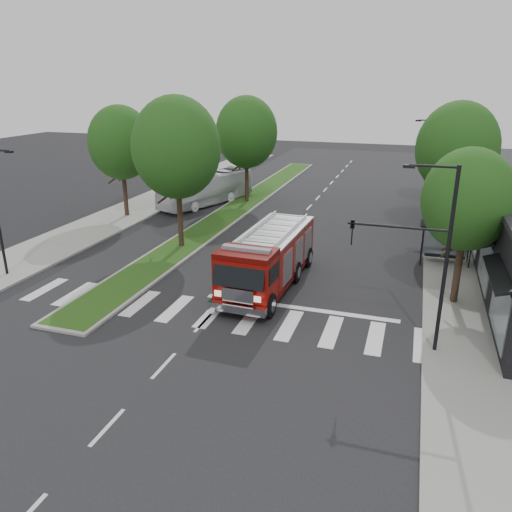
# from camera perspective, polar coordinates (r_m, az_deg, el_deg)

# --- Properties ---
(ground) EXTENTS (140.00, 140.00, 0.00)m
(ground) POSITION_cam_1_polar(r_m,az_deg,el_deg) (27.58, -2.71, -4.01)
(ground) COLOR black
(ground) RESTS_ON ground
(sidewalk_right) EXTENTS (5.00, 80.00, 0.15)m
(sidewalk_right) POSITION_cam_1_polar(r_m,az_deg,el_deg) (35.53, 22.62, 0.07)
(sidewalk_right) COLOR gray
(sidewalk_right) RESTS_ON ground
(sidewalk_left) EXTENTS (5.00, 80.00, 0.15)m
(sidewalk_left) POSITION_cam_1_polar(r_m,az_deg,el_deg) (42.45, -16.49, 3.81)
(sidewalk_left) COLOR gray
(sidewalk_left) RESTS_ON ground
(median) EXTENTS (3.00, 50.00, 0.15)m
(median) POSITION_cam_1_polar(r_m,az_deg,el_deg) (45.57, -1.87, 5.67)
(median) COLOR gray
(median) RESTS_ON ground
(bus_shelter) EXTENTS (3.20, 1.60, 2.61)m
(bus_shelter) POSITION_cam_1_polar(r_m,az_deg,el_deg) (33.09, 21.03, 2.49)
(bus_shelter) COLOR black
(bus_shelter) RESTS_ON ground
(tree_right_near) EXTENTS (4.40, 4.40, 8.05)m
(tree_right_near) POSITION_cam_1_polar(r_m,az_deg,el_deg) (26.33, 23.06, 5.92)
(tree_right_near) COLOR black
(tree_right_near) RESTS_ON ground
(tree_right_mid) EXTENTS (5.60, 5.60, 9.72)m
(tree_right_mid) POSITION_cam_1_polar(r_m,az_deg,el_deg) (37.98, 21.99, 11.33)
(tree_right_mid) COLOR black
(tree_right_mid) RESTS_ON ground
(tree_right_far) EXTENTS (5.00, 5.00, 8.73)m
(tree_right_far) POSITION_cam_1_polar(r_m,az_deg,el_deg) (47.97, 21.27, 12.08)
(tree_right_far) COLOR black
(tree_right_far) RESTS_ON ground
(tree_median_near) EXTENTS (5.80, 5.80, 10.16)m
(tree_median_near) POSITION_cam_1_polar(r_m,az_deg,el_deg) (33.47, -9.08, 12.11)
(tree_median_near) COLOR black
(tree_median_near) RESTS_ON ground
(tree_median_far) EXTENTS (5.60, 5.60, 9.72)m
(tree_median_far) POSITION_cam_1_polar(r_m,az_deg,el_deg) (46.35, -1.10, 13.96)
(tree_median_far) COLOR black
(tree_median_far) RESTS_ON ground
(tree_left_mid) EXTENTS (5.20, 5.20, 9.16)m
(tree_left_mid) POSITION_cam_1_polar(r_m,az_deg,el_deg) (42.68, -15.21, 12.37)
(tree_left_mid) COLOR black
(tree_left_mid) RESTS_ON ground
(streetlight_right_near) EXTENTS (4.08, 0.22, 8.00)m
(streetlight_right_near) POSITION_cam_1_polar(r_m,az_deg,el_deg) (21.11, 18.71, 0.99)
(streetlight_right_near) COLOR black
(streetlight_right_near) RESTS_ON ground
(streetlight_right_far) EXTENTS (2.11, 0.20, 8.00)m
(streetlight_right_far) POSITION_cam_1_polar(r_m,az_deg,el_deg) (44.13, 19.75, 9.92)
(streetlight_right_far) COLOR black
(streetlight_right_far) RESTS_ON ground
(fire_engine) EXTENTS (3.29, 9.81, 3.37)m
(fire_engine) POSITION_cam_1_polar(r_m,az_deg,el_deg) (27.68, 1.44, -0.30)
(fire_engine) COLOR #560804
(fire_engine) RESTS_ON ground
(city_bus) EXTENTS (5.90, 10.79, 2.95)m
(city_bus) POSITION_cam_1_polar(r_m,az_deg,el_deg) (46.72, -5.66, 7.68)
(city_bus) COLOR silver
(city_bus) RESTS_ON ground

